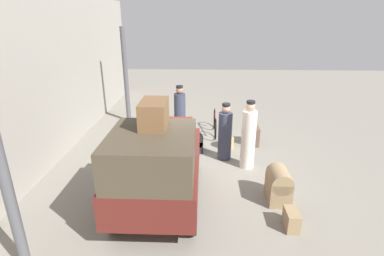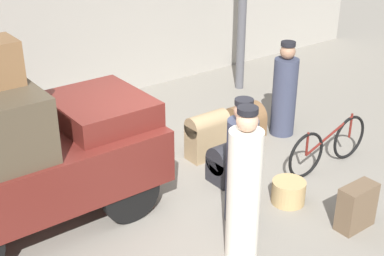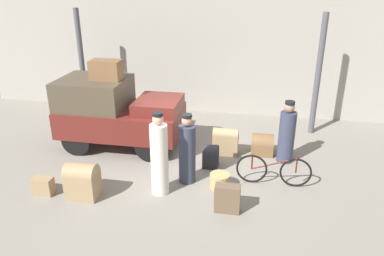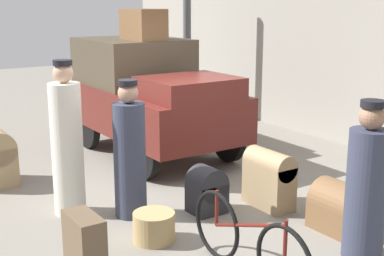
{
  "view_description": "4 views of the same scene",
  "coord_description": "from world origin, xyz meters",
  "px_view_note": "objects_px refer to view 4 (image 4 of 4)",
  "views": [
    {
      "loc": [
        -7.57,
        -0.1,
        3.93
      ],
      "look_at": [
        0.2,
        0.2,
        0.95
      ],
      "focal_mm": 28.0,
      "sensor_mm": 36.0,
      "label": 1
    },
    {
      "loc": [
        -3.69,
        -4.96,
        4.0
      ],
      "look_at": [
        0.2,
        0.2,
        0.95
      ],
      "focal_mm": 50.0,
      "sensor_mm": 36.0,
      "label": 2
    },
    {
      "loc": [
        1.76,
        -8.16,
        4.48
      ],
      "look_at": [
        0.2,
        0.2,
        0.95
      ],
      "focal_mm": 35.0,
      "sensor_mm": 36.0,
      "label": 3
    },
    {
      "loc": [
        5.71,
        -3.49,
        2.54
      ],
      "look_at": [
        0.2,
        0.2,
        0.95
      ],
      "focal_mm": 50.0,
      "sensor_mm": 36.0,
      "label": 4
    }
  ],
  "objects_px": {
    "trunk_wicker_pale": "(340,209)",
    "suitcase_tan_flat": "(269,177)",
    "trunk_large_brown": "(85,244)",
    "trunk_on_truck_roof": "(143,24)",
    "truck": "(149,93)",
    "porter_carrying_trunk": "(366,188)",
    "porter_with_bicycle": "(67,145)",
    "bicycle": "(248,242)",
    "conductor_in_dark_uniform": "(130,155)",
    "wicker_basket": "(154,227)",
    "suitcase_small_leather": "(207,190)"
  },
  "relations": [
    {
      "from": "trunk_large_brown",
      "to": "trunk_on_truck_roof",
      "type": "distance_m",
      "value": 4.71
    },
    {
      "from": "bicycle",
      "to": "wicker_basket",
      "type": "xyz_separation_m",
      "value": [
        -1.17,
        -0.33,
        -0.2
      ]
    },
    {
      "from": "trunk_on_truck_roof",
      "to": "trunk_large_brown",
      "type": "bearing_deg",
      "value": -36.54
    },
    {
      "from": "conductor_in_dark_uniform",
      "to": "trunk_on_truck_roof",
      "type": "relative_size",
      "value": 2.07
    },
    {
      "from": "bicycle",
      "to": "trunk_on_truck_roof",
      "type": "relative_size",
      "value": 2.1
    },
    {
      "from": "suitcase_small_leather",
      "to": "bicycle",
      "type": "bearing_deg",
      "value": -21.92
    },
    {
      "from": "conductor_in_dark_uniform",
      "to": "trunk_large_brown",
      "type": "relative_size",
      "value": 2.8
    },
    {
      "from": "bicycle",
      "to": "porter_with_bicycle",
      "type": "height_order",
      "value": "porter_with_bicycle"
    },
    {
      "from": "porter_carrying_trunk",
      "to": "bicycle",
      "type": "bearing_deg",
      "value": -104.15
    },
    {
      "from": "truck",
      "to": "trunk_large_brown",
      "type": "relative_size",
      "value": 5.51
    },
    {
      "from": "porter_carrying_trunk",
      "to": "suitcase_small_leather",
      "type": "relative_size",
      "value": 2.79
    },
    {
      "from": "porter_with_bicycle",
      "to": "conductor_in_dark_uniform",
      "type": "bearing_deg",
      "value": 50.0
    },
    {
      "from": "suitcase_tan_flat",
      "to": "trunk_wicker_pale",
      "type": "bearing_deg",
      "value": 12.25
    },
    {
      "from": "truck",
      "to": "conductor_in_dark_uniform",
      "type": "height_order",
      "value": "truck"
    },
    {
      "from": "bicycle",
      "to": "wicker_basket",
      "type": "bearing_deg",
      "value": -164.31
    },
    {
      "from": "trunk_wicker_pale",
      "to": "bicycle",
      "type": "bearing_deg",
      "value": -80.59
    },
    {
      "from": "truck",
      "to": "trunk_large_brown",
      "type": "height_order",
      "value": "truck"
    },
    {
      "from": "wicker_basket",
      "to": "porter_carrying_trunk",
      "type": "distance_m",
      "value": 2.24
    },
    {
      "from": "wicker_basket",
      "to": "trunk_on_truck_roof",
      "type": "height_order",
      "value": "trunk_on_truck_roof"
    },
    {
      "from": "trunk_on_truck_roof",
      "to": "bicycle",
      "type": "bearing_deg",
      "value": -17.1
    },
    {
      "from": "bicycle",
      "to": "trunk_large_brown",
      "type": "xyz_separation_m",
      "value": [
        -0.92,
        -1.23,
        -0.07
      ]
    },
    {
      "from": "bicycle",
      "to": "porter_carrying_trunk",
      "type": "height_order",
      "value": "porter_carrying_trunk"
    },
    {
      "from": "trunk_large_brown",
      "to": "suitcase_tan_flat",
      "type": "height_order",
      "value": "suitcase_tan_flat"
    },
    {
      "from": "truck",
      "to": "bicycle",
      "type": "relative_size",
      "value": 1.93
    },
    {
      "from": "truck",
      "to": "porter_with_bicycle",
      "type": "distance_m",
      "value": 2.8
    },
    {
      "from": "truck",
      "to": "porter_carrying_trunk",
      "type": "height_order",
      "value": "truck"
    },
    {
      "from": "porter_with_bicycle",
      "to": "trunk_wicker_pale",
      "type": "height_order",
      "value": "porter_with_bicycle"
    },
    {
      "from": "bicycle",
      "to": "trunk_large_brown",
      "type": "distance_m",
      "value": 1.53
    },
    {
      "from": "conductor_in_dark_uniform",
      "to": "trunk_on_truck_roof",
      "type": "bearing_deg",
      "value": 147.58
    },
    {
      "from": "bicycle",
      "to": "conductor_in_dark_uniform",
      "type": "xyz_separation_m",
      "value": [
        -1.95,
        -0.21,
        0.39
      ]
    },
    {
      "from": "trunk_wicker_pale",
      "to": "suitcase_small_leather",
      "type": "height_order",
      "value": "suitcase_small_leather"
    },
    {
      "from": "porter_carrying_trunk",
      "to": "suitcase_small_leather",
      "type": "bearing_deg",
      "value": -160.86
    },
    {
      "from": "wicker_basket",
      "to": "conductor_in_dark_uniform",
      "type": "xyz_separation_m",
      "value": [
        -0.77,
        0.12,
        0.59
      ]
    },
    {
      "from": "trunk_wicker_pale",
      "to": "truck",
      "type": "bearing_deg",
      "value": -176.95
    },
    {
      "from": "porter_with_bicycle",
      "to": "suitcase_tan_flat",
      "type": "bearing_deg",
      "value": 60.64
    },
    {
      "from": "conductor_in_dark_uniform",
      "to": "suitcase_tan_flat",
      "type": "distance_m",
      "value": 1.76
    },
    {
      "from": "truck",
      "to": "suitcase_small_leather",
      "type": "bearing_deg",
      "value": -15.31
    },
    {
      "from": "truck",
      "to": "conductor_in_dark_uniform",
      "type": "distance_m",
      "value": 2.79
    },
    {
      "from": "porter_with_bicycle",
      "to": "trunk_large_brown",
      "type": "xyz_separation_m",
      "value": [
        1.51,
        -0.44,
        -0.57
      ]
    },
    {
      "from": "bicycle",
      "to": "suitcase_tan_flat",
      "type": "bearing_deg",
      "value": 132.12
    },
    {
      "from": "porter_with_bicycle",
      "to": "trunk_on_truck_roof",
      "type": "distance_m",
      "value": 3.18
    },
    {
      "from": "trunk_wicker_pale",
      "to": "suitcase_tan_flat",
      "type": "xyz_separation_m",
      "value": [
        -0.97,
        -0.21,
        0.14
      ]
    },
    {
      "from": "truck",
      "to": "porter_carrying_trunk",
      "type": "bearing_deg",
      "value": -1.41
    },
    {
      "from": "bicycle",
      "to": "trunk_wicker_pale",
      "type": "xyz_separation_m",
      "value": [
        -0.26,
        1.57,
        -0.11
      ]
    },
    {
      "from": "trunk_wicker_pale",
      "to": "porter_with_bicycle",
      "type": "bearing_deg",
      "value": -132.71
    },
    {
      "from": "trunk_wicker_pale",
      "to": "suitcase_tan_flat",
      "type": "height_order",
      "value": "suitcase_tan_flat"
    },
    {
      "from": "suitcase_tan_flat",
      "to": "trunk_on_truck_roof",
      "type": "distance_m",
      "value": 3.63
    },
    {
      "from": "wicker_basket",
      "to": "suitcase_tan_flat",
      "type": "distance_m",
      "value": 1.7
    },
    {
      "from": "conductor_in_dark_uniform",
      "to": "suitcase_tan_flat",
      "type": "height_order",
      "value": "conductor_in_dark_uniform"
    },
    {
      "from": "porter_carrying_trunk",
      "to": "porter_with_bicycle",
      "type": "bearing_deg",
      "value": -143.53
    }
  ]
}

